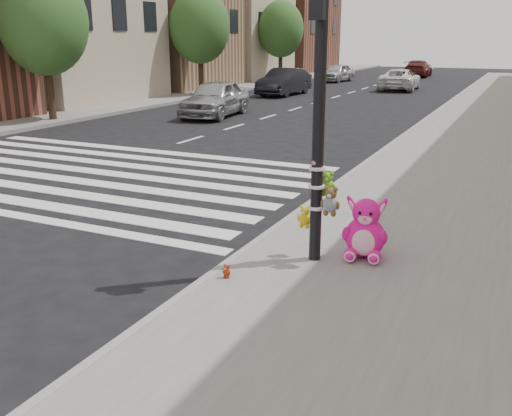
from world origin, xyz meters
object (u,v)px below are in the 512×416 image
Objects in this scene: car_dark_far at (284,82)px; red_teddy at (227,271)px; signal_pole at (320,139)px; pink_bunny at (365,232)px; car_white_near at (400,80)px; car_silver_far at (215,98)px.

red_teddy is at bearing -67.26° from car_dark_far.
red_teddy is at bearing -126.40° from signal_pole.
pink_bunny reaches higher than red_teddy.
car_dark_far is at bearing 45.42° from car_white_near.
red_teddy is (-1.40, -1.48, -0.27)m from pink_bunny.
car_dark_far is 0.97× the size of car_white_near.
red_teddy is 0.04× the size of car_silver_far.
car_white_near is at bearing 67.96° from car_silver_far.
car_white_near reaches higher than red_teddy.
signal_pole reaches higher than car_silver_far.
signal_pole reaches higher than red_teddy.
car_silver_far reaches higher than pink_bunny.
car_silver_far is (-9.15, 13.42, -1.10)m from signal_pole.
signal_pole is 21.82× the size of red_teddy.
car_silver_far is 0.97× the size of car_dark_far.
signal_pole reaches higher than car_dark_far.
car_dark_far is (-10.66, 22.59, 0.23)m from pink_bunny.
car_silver_far is at bearing -82.74° from car_dark_far.
pink_bunny is 0.20× the size of car_dark_far.
red_teddy is 30.29m from car_white_near.
pink_bunny is 0.20× the size of car_white_near.
car_silver_far reaches higher than red_teddy.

